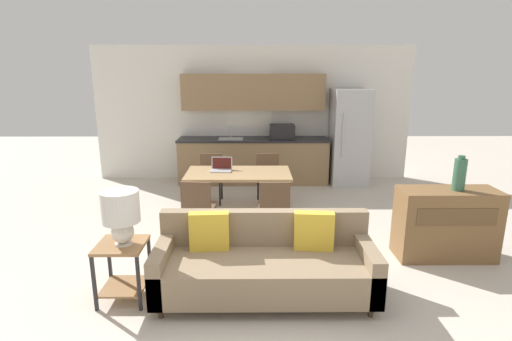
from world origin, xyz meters
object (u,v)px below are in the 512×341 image
(refrigerator, at_px, (349,137))
(couch, at_px, (265,264))
(dining_chair_far_left, at_px, (211,175))
(vase, at_px, (460,174))
(laptop, at_px, (221,167))
(dining_chair_far_right, at_px, (269,175))
(dining_chair_near_left, at_px, (199,205))
(side_table, at_px, (123,262))
(table_lamp, at_px, (121,212))
(dining_table, at_px, (238,176))
(dining_chair_near_right, at_px, (274,205))
(credenza, at_px, (446,224))

(refrigerator, distance_m, couch, 4.51)
(dining_chair_far_left, bearing_deg, vase, -33.62)
(laptop, bearing_deg, refrigerator, 39.49)
(vase, bearing_deg, dining_chair_far_right, 134.63)
(dining_chair_near_left, bearing_deg, refrigerator, -128.11)
(refrigerator, height_order, couch, refrigerator)
(refrigerator, height_order, dining_chair_near_left, refrigerator)
(refrigerator, bearing_deg, couch, -113.46)
(side_table, bearing_deg, laptop, 71.29)
(side_table, distance_m, dining_chair_far_right, 3.41)
(table_lamp, bearing_deg, dining_table, 65.47)
(dining_chair_near_left, bearing_deg, dining_chair_far_right, -116.77)
(table_lamp, bearing_deg, dining_chair_far_left, 80.18)
(dining_table, bearing_deg, vase, -27.51)
(dining_chair_near_left, relative_size, laptop, 2.50)
(couch, bearing_deg, vase, 19.26)
(dining_chair_far_right, bearing_deg, laptop, -146.60)
(dining_chair_near_right, xyz_separation_m, laptop, (-0.77, 0.89, 0.31))
(dining_chair_near_left, bearing_deg, couch, 127.16)
(credenza, bearing_deg, couch, -159.75)
(refrigerator, bearing_deg, dining_chair_far_right, -144.83)
(dining_chair_far_right, height_order, laptop, laptop)
(dining_table, relative_size, dining_chair_near_right, 1.91)
(dining_table, bearing_deg, table_lamp, -114.53)
(table_lamp, bearing_deg, dining_chair_far_right, 63.46)
(couch, distance_m, dining_chair_far_right, 2.97)
(dining_chair_far_right, bearing_deg, credenza, -54.50)
(dining_chair_near_left, bearing_deg, dining_chair_near_right, -174.98)
(dining_chair_far_right, bearing_deg, refrigerator, 26.93)
(dining_chair_far_left, xyz_separation_m, laptop, (0.24, -0.68, 0.31))
(dining_chair_far_right, distance_m, dining_chair_near_left, 1.84)
(refrigerator, xyz_separation_m, vase, (0.51, -3.30, 0.12))
(couch, xyz_separation_m, side_table, (-1.40, -0.08, 0.06))
(dining_chair_far_right, bearing_deg, side_table, -125.40)
(dining_chair_near_right, relative_size, laptop, 2.50)
(dining_chair_far_right, relative_size, dining_chair_near_right, 1.00)
(refrigerator, xyz_separation_m, dining_chair_near_left, (-2.63, -2.69, -0.47))
(dining_chair_near_right, bearing_deg, table_lamp, 43.70)
(refrigerator, xyz_separation_m, table_lamp, (-3.15, -4.20, -0.01))
(refrigerator, bearing_deg, dining_chair_near_right, -120.77)
(dining_chair_near_right, bearing_deg, couch, 82.83)
(vase, xyz_separation_m, laptop, (-2.89, 1.49, -0.28))
(dining_table, height_order, vase, vase)
(dining_chair_near_right, bearing_deg, laptop, -49.74)
(dining_chair_near_left, relative_size, dining_chair_near_right, 1.00)
(side_table, height_order, laptop, laptop)
(dining_chair_far_right, height_order, dining_chair_near_right, same)
(side_table, bearing_deg, table_lamp, -27.89)
(refrigerator, relative_size, dining_chair_far_right, 2.27)
(side_table, distance_m, dining_chair_near_right, 2.15)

